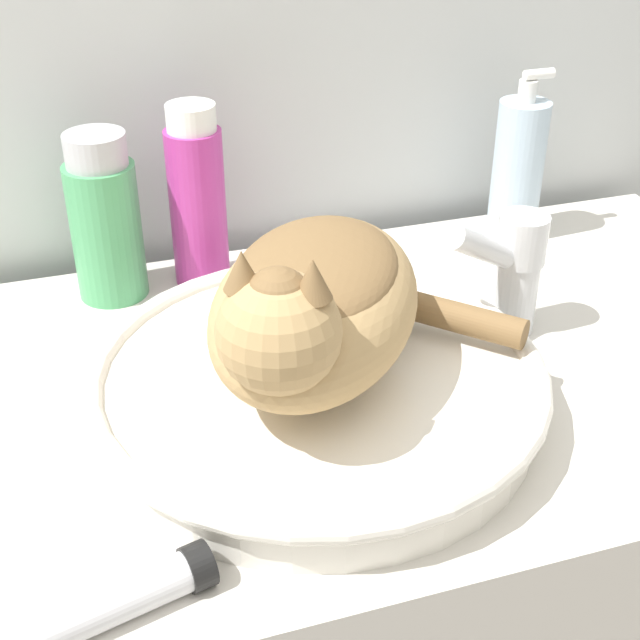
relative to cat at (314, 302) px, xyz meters
The scene contains 7 objects.
sink_basin 0.09m from the cat, 65.71° to the left, with size 0.41×0.41×0.05m.
cat is the anchor object (origin of this frame).
faucet 0.25m from the cat, 19.15° to the left, with size 0.12×0.06×0.14m.
mouthwash_bottle 0.32m from the cat, 116.69° to the left, with size 0.07×0.07×0.18m.
soap_pump_bottle 0.45m from the cat, 39.43° to the left, with size 0.06×0.06×0.20m.
shampoo_bottle_tall 0.29m from the cat, 98.69° to the left, with size 0.06×0.06×0.20m.
cream_tube 0.27m from the cat, 138.59° to the right, with size 0.14×0.06×0.03m.
Camera 1 is at (-0.13, -0.39, 1.33)m, focal length 50.00 mm.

